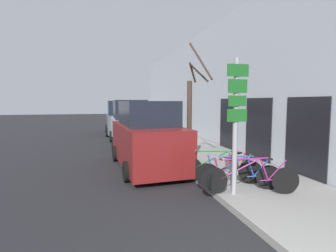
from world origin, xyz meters
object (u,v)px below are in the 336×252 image
(signpost, at_px, (236,121))
(bicycle_0, at_px, (250,178))
(bicycle_2, at_px, (232,171))
(bicycle_3, at_px, (220,168))
(pedestrian_near, at_px, (171,124))
(street_tree, at_px, (191,115))
(parked_car_1, at_px, (129,125))
(parked_car_2, at_px, (120,119))
(pedestrian_far, at_px, (173,120))
(bicycle_1, at_px, (238,174))
(parked_car_0, at_px, (147,138))

(signpost, bearing_deg, bicycle_0, -12.31)
(bicycle_2, xyz_separation_m, bicycle_3, (-0.19, 0.32, 0.02))
(pedestrian_near, bearing_deg, bicycle_2, -93.44)
(bicycle_2, relative_size, street_tree, 0.44)
(signpost, bearing_deg, parked_car_1, 100.09)
(parked_car_2, bearing_deg, bicycle_2, -81.11)
(parked_car_1, distance_m, pedestrian_far, 4.66)
(signpost, height_order, pedestrian_near, signpost)
(bicycle_3, xyz_separation_m, pedestrian_near, (0.60, 7.46, 0.63))
(bicycle_1, bearing_deg, street_tree, 29.39)
(bicycle_1, relative_size, street_tree, 0.48)
(bicycle_1, relative_size, parked_car_1, 0.49)
(bicycle_3, bearing_deg, parked_car_1, 42.60)
(signpost, xyz_separation_m, bicycle_2, (0.30, 0.69, -1.42))
(bicycle_3, bearing_deg, bicycle_2, -118.60)
(bicycle_1, xyz_separation_m, bicycle_3, (-0.20, 0.64, 0.01))
(street_tree, bearing_deg, pedestrian_near, 82.06)
(bicycle_0, height_order, bicycle_3, bicycle_0)
(signpost, height_order, bicycle_1, signpost)
(parked_car_2, bearing_deg, parked_car_0, -88.67)
(signpost, height_order, bicycle_3, signpost)
(parked_car_2, bearing_deg, bicycle_1, -81.28)
(signpost, relative_size, bicycle_1, 1.60)
(parked_car_1, xyz_separation_m, parked_car_2, (-0.15, 5.10, -0.01))
(bicycle_1, height_order, parked_car_0, parked_car_0)
(bicycle_1, distance_m, pedestrian_near, 8.13)
(bicycle_2, xyz_separation_m, pedestrian_near, (0.41, 7.78, 0.65))
(street_tree, bearing_deg, parked_car_2, 98.79)
(parked_car_2, bearing_deg, street_tree, -81.02)
(pedestrian_near, bearing_deg, pedestrian_far, 72.40)
(parked_car_2, bearing_deg, pedestrian_far, -27.88)
(bicycle_1, distance_m, bicycle_2, 0.32)
(parked_car_2, bearing_deg, parked_car_1, -88.08)
(parked_car_1, distance_m, parked_car_2, 5.10)
(parked_car_0, bearing_deg, bicycle_3, -61.24)
(bicycle_2, height_order, parked_car_2, parked_car_2)
(street_tree, bearing_deg, pedestrian_far, 78.31)
(parked_car_1, bearing_deg, pedestrian_near, -9.14)
(bicycle_3, bearing_deg, street_tree, 34.74)
(street_tree, bearing_deg, bicycle_3, -85.73)
(parked_car_0, relative_size, parked_car_1, 1.15)
(bicycle_3, height_order, street_tree, street_tree)
(bicycle_3, distance_m, street_tree, 2.48)
(pedestrian_far, relative_size, street_tree, 0.40)
(signpost, distance_m, pedestrian_near, 8.54)
(street_tree, bearing_deg, bicycle_2, -81.69)
(bicycle_0, distance_m, bicycle_2, 0.78)
(parked_car_0, height_order, parked_car_2, parked_car_2)
(parked_car_1, xyz_separation_m, pedestrian_far, (3.38, 3.21, 0.02))
(parked_car_2, bearing_deg, pedestrian_near, -65.74)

